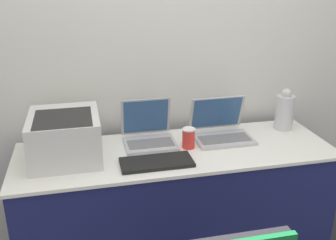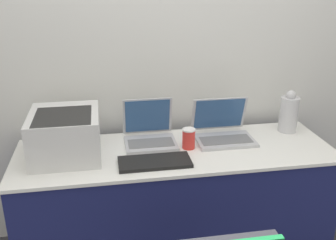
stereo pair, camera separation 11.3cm
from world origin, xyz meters
The scene contains 8 objects.
wall_back centered at (0.00, 0.71, 1.30)m, with size 8.00×0.05×2.60m.
table centered at (0.00, 0.30, 0.38)m, with size 1.87×0.62×0.77m.
printer centered at (-0.62, 0.33, 0.90)m, with size 0.38×0.42×0.25m.
laptop_left centered at (-0.14, 0.44, 0.82)m, with size 0.31×0.29×0.25m.
laptop_right centered at (0.32, 0.41, 0.82)m, with size 0.35×0.31×0.24m.
external_keyboard centered at (-0.15, 0.15, 0.78)m, with size 0.40×0.17×0.02m.
coffee_cup centered at (0.08, 0.31, 0.83)m, with size 0.08×0.08×0.12m.
metal_pitcher centered at (0.78, 0.46, 0.89)m, with size 0.12×0.12×0.28m.
Camera 1 is at (-0.51, -1.74, 1.76)m, focal length 42.00 mm.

